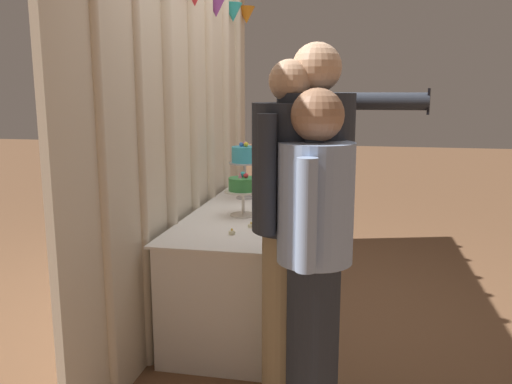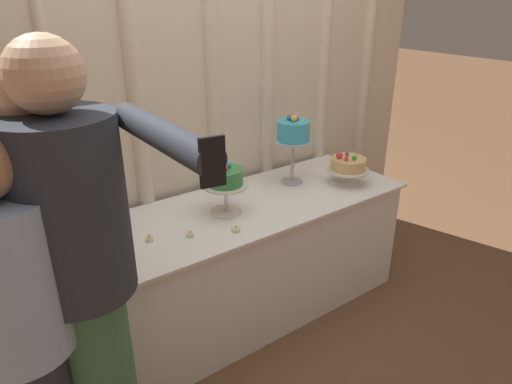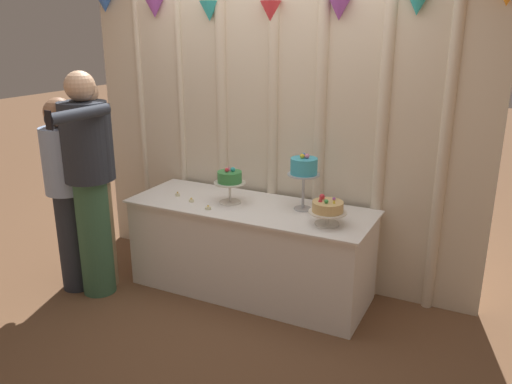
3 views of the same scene
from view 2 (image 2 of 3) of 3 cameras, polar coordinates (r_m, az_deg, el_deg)
The scene contains 12 objects.
ground_plane at distance 2.98m, azimuth 0.49°, elevation -15.08°, with size 24.00×24.00×0.00m, color brown.
draped_curtain at distance 2.80m, azimuth -5.00°, elevation 13.69°, with size 3.43×0.16×2.66m.
cake_table at distance 2.83m, azimuth -0.71°, elevation -8.24°, with size 1.95×0.71×0.74m.
cake_display_leftmost at distance 2.48m, azimuth -3.83°, elevation 1.38°, with size 0.25×0.25×0.30m.
cake_display_center at distance 2.85m, azimuth 4.63°, elevation 7.19°, with size 0.24×0.24×0.44m.
cake_display_rightmost at distance 2.94m, azimuth 11.32°, elevation 3.19°, with size 0.27×0.27×0.22m.
tealight_far_left at distance 2.33m, azimuth -13.04°, elevation -5.70°, with size 0.04×0.04×0.04m.
tealight_near_left at distance 2.34m, azimuth -8.16°, elevation -5.23°, with size 0.04×0.04×0.03m.
tealight_near_right at distance 2.36m, azimuth -2.51°, elevation -4.65°, with size 0.05×0.05×0.04m.
guest_man_dark_suit at distance 1.79m, azimuth -23.37°, elevation -10.33°, with size 0.49×0.43×1.70m.
guest_man_pink_jacket at distance 1.70m, azimuth -26.96°, elevation -15.88°, with size 0.50×0.35×1.57m.
guest_girl_blue_dress at distance 1.68m, azimuth -20.60°, elevation -10.42°, with size 0.53×0.72×1.77m.
Camera 2 is at (-1.39, -1.85, 1.88)m, focal length 32.33 mm.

